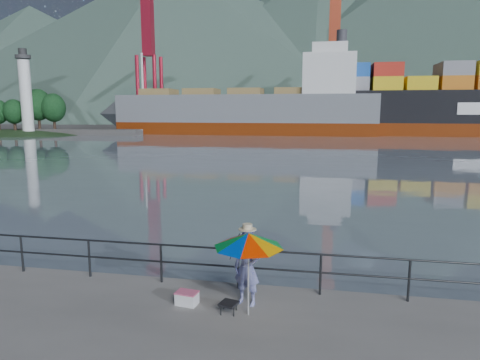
# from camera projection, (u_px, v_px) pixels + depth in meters

# --- Properties ---
(harbor_water) EXTENTS (500.00, 280.00, 0.00)m
(harbor_water) POSITION_uv_depth(u_px,v_px,m) (312.00, 123.00, 135.18)
(harbor_water) COLOR slate
(harbor_water) RESTS_ON ground
(far_dock) EXTENTS (200.00, 40.00, 0.40)m
(far_dock) POSITION_uv_depth(u_px,v_px,m) (353.00, 129.00, 97.48)
(far_dock) COLOR #514F4C
(far_dock) RESTS_ON ground
(guardrail) EXTENTS (22.00, 0.06, 1.03)m
(guardrail) POSITION_uv_depth(u_px,v_px,m) (199.00, 265.00, 10.71)
(guardrail) COLOR #2D3033
(guardrail) RESTS_ON ground
(mountains) EXTENTS (600.00, 332.80, 80.00)m
(mountains) POSITION_uv_depth(u_px,v_px,m) (403.00, 41.00, 197.64)
(mountains) COLOR #385147
(mountains) RESTS_ON ground
(lighthouse_islet) EXTENTS (48.00, 26.40, 19.20)m
(lighthouse_islet) POSITION_uv_depth(u_px,v_px,m) (4.00, 132.00, 79.26)
(lighthouse_islet) COLOR #263F1E
(lighthouse_islet) RESTS_ON ground
(port_cranes) EXTENTS (116.00, 28.00, 38.40)m
(port_cranes) POSITION_uv_depth(u_px,v_px,m) (472.00, 48.00, 82.30)
(port_cranes) COLOR red
(port_cranes) RESTS_ON ground
(container_stacks) EXTENTS (58.00, 5.40, 7.80)m
(container_stacks) POSITION_uv_depth(u_px,v_px,m) (459.00, 114.00, 93.19)
(container_stacks) COLOR orange
(container_stacks) RESTS_ON ground
(fisherman) EXTENTS (0.72, 0.58, 1.73)m
(fisherman) POSITION_uv_depth(u_px,v_px,m) (247.00, 268.00, 9.62)
(fisherman) COLOR navy
(fisherman) RESTS_ON ground
(beach_umbrella) EXTENTS (1.57, 1.57, 1.83)m
(beach_umbrella) POSITION_uv_depth(u_px,v_px,m) (248.00, 240.00, 8.97)
(beach_umbrella) COLOR white
(beach_umbrella) RESTS_ON ground
(folding_stool) EXTENTS (0.45, 0.45, 0.24)m
(folding_stool) POSITION_uv_depth(u_px,v_px,m) (229.00, 307.00, 9.31)
(folding_stool) COLOR black
(folding_stool) RESTS_ON ground
(cooler_bag) EXTENTS (0.51, 0.38, 0.27)m
(cooler_bag) POSITION_uv_depth(u_px,v_px,m) (187.00, 299.00, 9.70)
(cooler_bag) COLOR silver
(cooler_bag) RESTS_ON ground
(fishing_rod) EXTENTS (0.62, 1.75, 1.30)m
(fishing_rod) POSITION_uv_depth(u_px,v_px,m) (234.00, 281.00, 11.04)
(fishing_rod) COLOR black
(fishing_rod) RESTS_ON ground
(bulk_carrier) EXTENTS (47.62, 8.24, 14.50)m
(bulk_carrier) POSITION_uv_depth(u_px,v_px,m) (255.00, 110.00, 79.31)
(bulk_carrier) COLOR #672206
(bulk_carrier) RESTS_ON ground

